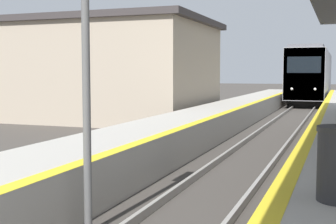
% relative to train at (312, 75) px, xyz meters
% --- Properties ---
extents(train, '(2.66, 18.48, 4.32)m').
position_rel_train_xyz_m(train, '(0.00, 0.00, 0.00)').
color(train, black).
rests_on(train, ground).
extents(signal_near, '(0.36, 0.31, 4.83)m').
position_rel_train_xyz_m(signal_near, '(-1.21, -34.90, 1.16)').
color(signal_near, '#595959').
rests_on(signal_near, ground).
extents(station_building, '(12.68, 8.29, 5.09)m').
position_rel_train_xyz_m(station_building, '(-10.17, -18.99, 0.36)').
color(station_building, tan).
rests_on(station_building, ground).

